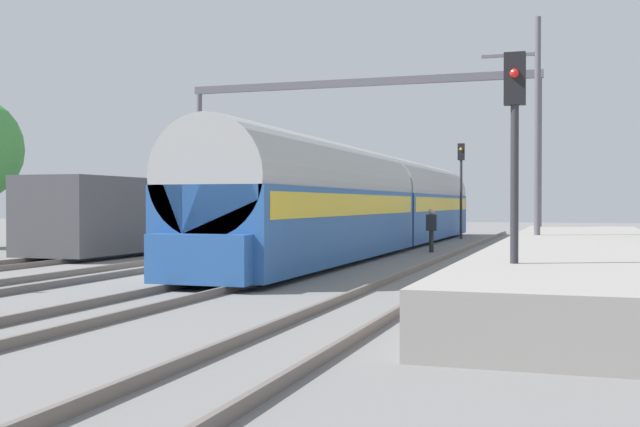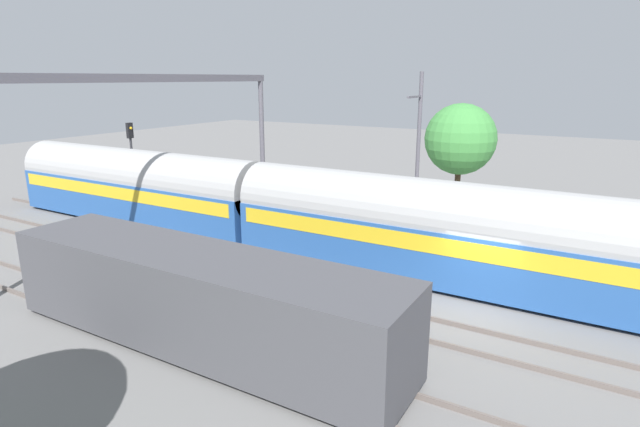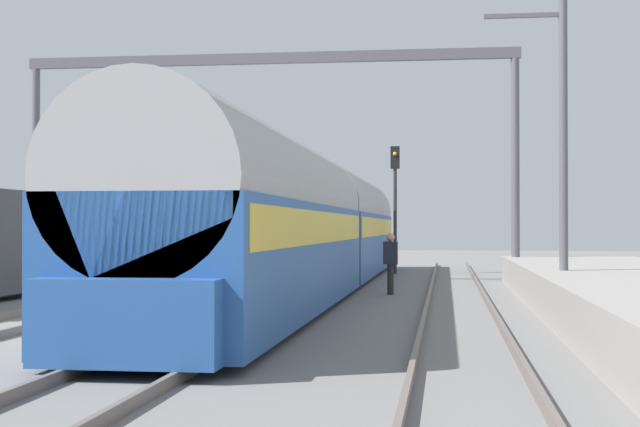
{
  "view_description": "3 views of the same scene",
  "coord_description": "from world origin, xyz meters",
  "px_view_note": "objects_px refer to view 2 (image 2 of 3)",
  "views": [
    {
      "loc": [
        9.99,
        -21.25,
        1.94
      ],
      "look_at": [
        2.12,
        2.75,
        1.61
      ],
      "focal_mm": 44.12,
      "sensor_mm": 36.0,
      "label": 1
    },
    {
      "loc": [
        -16.37,
        -3.59,
        7.69
      ],
      "look_at": [
        1.4,
        6.81,
        2.21
      ],
      "focal_mm": 28.65,
      "sensor_mm": 36.0,
      "label": 2
    },
    {
      "loc": [
        6.06,
        -17.14,
        1.91
      ],
      "look_at": [
        1.06,
        20.64,
        2.43
      ],
      "focal_mm": 53.45,
      "sensor_mm": 36.0,
      "label": 3
    }
  ],
  "objects_px": {
    "person_crossing": "(304,215)",
    "catenary_gantry": "(151,118)",
    "passenger_train": "(258,204)",
    "railway_signal_far": "(132,154)",
    "freight_car": "(198,299)"
  },
  "relations": [
    {
      "from": "passenger_train",
      "to": "person_crossing",
      "type": "xyz_separation_m",
      "value": [
        2.4,
        -1.05,
        -0.94
      ]
    },
    {
      "from": "person_crossing",
      "to": "catenary_gantry",
      "type": "distance_m",
      "value": 8.55
    },
    {
      "from": "person_crossing",
      "to": "passenger_train",
      "type": "bearing_deg",
      "value": -23.16
    },
    {
      "from": "freight_car",
      "to": "railway_signal_far",
      "type": "relative_size",
      "value": 2.52
    },
    {
      "from": "freight_car",
      "to": "railway_signal_far",
      "type": "xyz_separation_m",
      "value": [
        10.38,
        14.91,
        1.82
      ]
    },
    {
      "from": "passenger_train",
      "to": "catenary_gantry",
      "type": "xyz_separation_m",
      "value": [
        -2.12,
        4.31,
        3.97
      ]
    },
    {
      "from": "catenary_gantry",
      "to": "freight_car",
      "type": "bearing_deg",
      "value": -126.74
    },
    {
      "from": "freight_car",
      "to": "person_crossing",
      "type": "xyz_separation_m",
      "value": [
        10.86,
        3.15,
        -0.44
      ]
    },
    {
      "from": "freight_car",
      "to": "person_crossing",
      "type": "bearing_deg",
      "value": 16.15
    },
    {
      "from": "passenger_train",
      "to": "person_crossing",
      "type": "height_order",
      "value": "passenger_train"
    },
    {
      "from": "freight_car",
      "to": "person_crossing",
      "type": "height_order",
      "value": "freight_car"
    },
    {
      "from": "passenger_train",
      "to": "freight_car",
      "type": "relative_size",
      "value": 2.53
    },
    {
      "from": "passenger_train",
      "to": "railway_signal_far",
      "type": "height_order",
      "value": "railway_signal_far"
    },
    {
      "from": "person_crossing",
      "to": "railway_signal_far",
      "type": "bearing_deg",
      "value": -87.25
    },
    {
      "from": "freight_car",
      "to": "catenary_gantry",
      "type": "distance_m",
      "value": 11.51
    }
  ]
}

